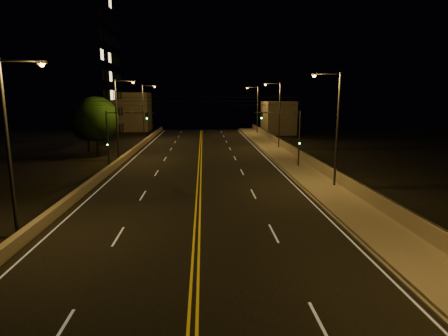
{
  "coord_description": "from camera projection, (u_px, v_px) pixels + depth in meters",
  "views": [
    {
      "loc": [
        0.45,
        -10.11,
        7.92
      ],
      "look_at": [
        2.0,
        18.0,
        2.5
      ],
      "focal_mm": 30.0,
      "sensor_mm": 36.0,
      "label": 1
    }
  ],
  "objects": [
    {
      "name": "parapet_rail",
      "position": [
        347.0,
        176.0,
        31.42
      ],
      "size": [
        0.06,
        120.0,
        0.06
      ],
      "primitive_type": "cylinder",
      "rotation": [
        1.57,
        0.0,
        0.0
      ],
      "color": "black",
      "rests_on": "parapet_wall"
    },
    {
      "name": "sidewalk",
      "position": [
        327.0,
        190.0,
        31.55
      ],
      "size": [
        3.6,
        120.0,
        0.3
      ],
      "primitive_type": "cube",
      "color": "gray",
      "rests_on": "ground"
    },
    {
      "name": "tree_0",
      "position": [
        96.0,
        119.0,
        48.92
      ],
      "size": [
        5.82,
        5.82,
        7.89
      ],
      "color": "black",
      "rests_on": "ground"
    },
    {
      "name": "streetlight_3",
      "position": [
        256.0,
        107.0,
        77.9
      ],
      "size": [
        2.55,
        0.28,
        9.89
      ],
      "color": "#2D2D33",
      "rests_on": "ground"
    },
    {
      "name": "parapet_wall",
      "position": [
        346.0,
        182.0,
        31.52
      ],
      "size": [
        0.3,
        120.0,
        1.0
      ],
      "primitive_type": "cube",
      "color": "gray",
      "rests_on": "sidewalk"
    },
    {
      "name": "building_tower",
      "position": [
        40.0,
        67.0,
        63.17
      ],
      "size": [
        24.0,
        15.0,
        26.61
      ],
      "color": "#6C645B",
      "rests_on": "ground"
    },
    {
      "name": "streetlight_4",
      "position": [
        12.0,
        138.0,
        20.28
      ],
      "size": [
        2.55,
        0.28,
        9.89
      ],
      "color": "#2D2D33",
      "rests_on": "ground"
    },
    {
      "name": "tree_1",
      "position": [
        88.0,
        124.0,
        53.73
      ],
      "size": [
        4.63,
        4.63,
        6.28
      ],
      "color": "black",
      "rests_on": "ground"
    },
    {
      "name": "road",
      "position": [
        199.0,
        193.0,
        30.99
      ],
      "size": [
        18.0,
        120.0,
        0.02
      ],
      "primitive_type": "cube",
      "color": "black",
      "rests_on": "ground"
    },
    {
      "name": "distant_building_right",
      "position": [
        278.0,
        117.0,
        80.33
      ],
      "size": [
        6.0,
        10.0,
        6.84
      ],
      "primitive_type": "cube",
      "color": "#6C645B",
      "rests_on": "ground"
    },
    {
      "name": "traffic_signal_right",
      "position": [
        291.0,
        132.0,
        40.99
      ],
      "size": [
        5.11,
        0.31,
        6.38
      ],
      "color": "#2D2D33",
      "rests_on": "ground"
    },
    {
      "name": "streetlight_1",
      "position": [
        335.0,
        123.0,
        31.56
      ],
      "size": [
        2.55,
        0.28,
        9.89
      ],
      "color": "#2D2D33",
      "rests_on": "ground"
    },
    {
      "name": "streetlight_6",
      "position": [
        145.0,
        109.0,
        66.36
      ],
      "size": [
        2.55,
        0.28,
        9.89
      ],
      "color": "#2D2D33",
      "rests_on": "ground"
    },
    {
      "name": "lane_markings",
      "position": [
        199.0,
        193.0,
        30.92
      ],
      "size": [
        17.32,
        116.0,
        0.0
      ],
      "color": "silver",
      "rests_on": "road"
    },
    {
      "name": "jersey_barrier",
      "position": [
        82.0,
        191.0,
        30.41
      ],
      "size": [
        0.45,
        120.0,
        0.73
      ],
      "primitive_type": "cube",
      "color": "gray",
      "rests_on": "ground"
    },
    {
      "name": "streetlight_2",
      "position": [
        278.0,
        112.0,
        55.53
      ],
      "size": [
        2.55,
        0.28,
        9.89
      ],
      "color": "#2D2D33",
      "rests_on": "ground"
    },
    {
      "name": "distant_building_left",
      "position": [
        132.0,
        112.0,
        86.72
      ],
      "size": [
        8.0,
        8.0,
        8.75
      ],
      "primitive_type": "cube",
      "color": "#6C645B",
      "rests_on": "ground"
    },
    {
      "name": "traffic_signal_left",
      "position": [
        117.0,
        133.0,
        39.97
      ],
      "size": [
        5.11,
        0.31,
        6.38
      ],
      "color": "#2D2D33",
      "rests_on": "ground"
    },
    {
      "name": "streetlight_5",
      "position": [
        119.0,
        115.0,
        45.88
      ],
      "size": [
        2.55,
        0.28,
        9.89
      ],
      "color": "#2D2D33",
      "rests_on": "ground"
    },
    {
      "name": "curb",
      "position": [
        305.0,
        191.0,
        31.46
      ],
      "size": [
        0.14,
        120.0,
        0.15
      ],
      "primitive_type": "cube",
      "color": "gray",
      "rests_on": "ground"
    },
    {
      "name": "overhead_wires",
      "position": [
        199.0,
        101.0,
        38.91
      ],
      "size": [
        22.0,
        0.03,
        0.83
      ],
      "color": "black"
    }
  ]
}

